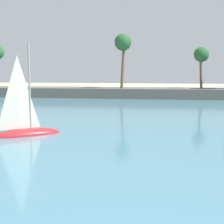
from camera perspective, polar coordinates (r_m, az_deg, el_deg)
name	(u,v)px	position (r m, az deg, el deg)	size (l,w,h in m)	color
sea	(146,102)	(56.58, 5.51, 1.60)	(220.00, 95.74, 0.06)	teal
palm_headland	(183,77)	(64.31, 11.37, 5.55)	(95.90, 6.42, 13.33)	#605B54
sailboat_near_shore	(26,126)	(28.61, -13.64, -2.23)	(5.19, 4.54, 7.73)	red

